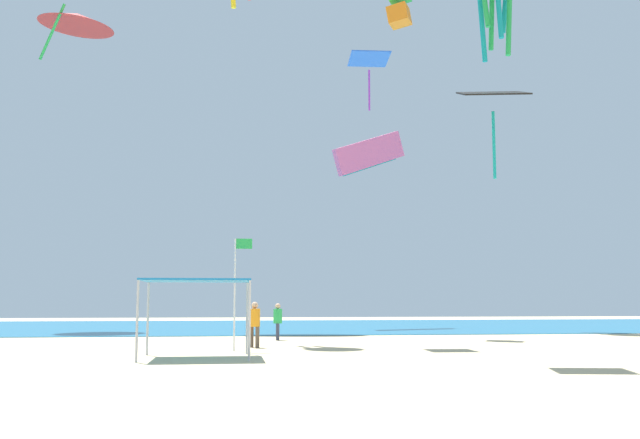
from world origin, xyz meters
name	(u,v)px	position (x,y,z in m)	size (l,w,h in m)	color
ground	(360,374)	(0.00, 0.00, -0.05)	(110.00, 110.00, 0.10)	#D1BA8C
ocean_strip	(275,326)	(0.00, 30.38, 0.01)	(110.00, 25.90, 0.03)	#1E6B93
canopy_tent	(197,283)	(-4.08, 4.72, 2.21)	(3.18, 2.70, 2.33)	#B2B2B7
person_near_tent	(255,321)	(-2.17, 9.18, 0.97)	(0.39, 0.39, 1.65)	brown
person_leftmost	(278,319)	(-1.00, 13.84, 0.93)	(0.37, 0.42, 1.58)	#33384C
banner_flag	(237,283)	(-2.85, 7.55, 2.29)	(0.61, 0.06, 3.83)	silver
kite_diamond_blue	(369,62)	(2.46, 10.64, 11.45)	(1.70, 1.70, 2.24)	blue
kite_delta_red	(77,20)	(-12.62, 26.39, 18.85)	(6.29, 6.27, 3.70)	red
kite_parafoil_pink	(369,154)	(5.77, 27.02, 11.12)	(5.29, 3.18, 3.54)	pink
kite_box_green	(399,4)	(5.48, 17.57, 17.07)	(1.53, 1.47, 2.36)	green
kite_diamond_black	(493,98)	(4.34, 2.11, 7.51)	(2.14, 2.07, 2.81)	black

